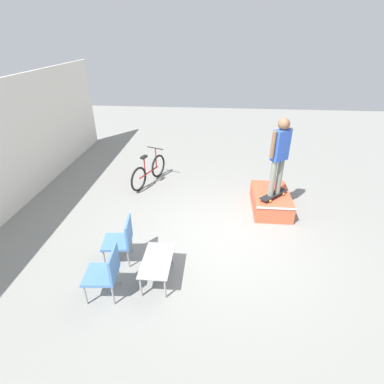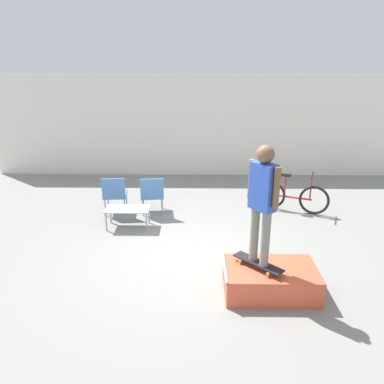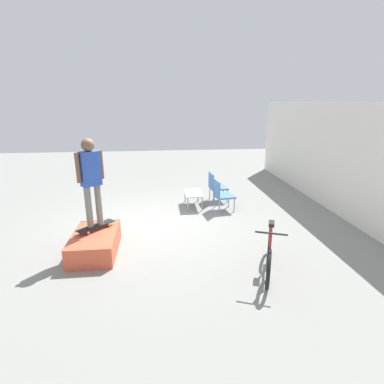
{
  "view_description": "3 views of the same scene",
  "coord_description": "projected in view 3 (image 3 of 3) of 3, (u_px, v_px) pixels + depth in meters",
  "views": [
    {
      "loc": [
        -5.2,
        0.23,
        3.94
      ],
      "look_at": [
        0.16,
        0.7,
        1.0
      ],
      "focal_mm": 28.0,
      "sensor_mm": 36.0,
      "label": 1
    },
    {
      "loc": [
        0.2,
        -6.13,
        3.43
      ],
      "look_at": [
        0.09,
        0.65,
        1.0
      ],
      "focal_mm": 35.0,
      "sensor_mm": 36.0,
      "label": 2
    },
    {
      "loc": [
        7.09,
        0.21,
        3.0
      ],
      "look_at": [
        0.41,
        0.96,
        0.96
      ],
      "focal_mm": 28.0,
      "sensor_mm": 36.0,
      "label": 3
    }
  ],
  "objects": [
    {
      "name": "ground_plane",
      "position": [
        153.0,
        225.0,
        7.59
      ],
      "size": [
        24.0,
        24.0,
        0.0
      ],
      "primitive_type": "plane",
      "color": "gray"
    },
    {
      "name": "patio_chair_right",
      "position": [
        221.0,
        193.0,
        8.45
      ],
      "size": [
        0.58,
        0.58,
        0.9
      ],
      "rotation": [
        0.0,
        0.0,
        3.27
      ],
      "color": "#99999E",
      "rests_on": "ground_plane"
    },
    {
      "name": "bicycle",
      "position": [
        269.0,
        253.0,
        5.4
      ],
      "size": [
        1.59,
        0.73,
        0.96
      ],
      "rotation": [
        0.0,
        0.0,
        -0.38
      ],
      "color": "black",
      "rests_on": "ground_plane"
    },
    {
      "name": "patio_chair_left",
      "position": [
        216.0,
        185.0,
        9.27
      ],
      "size": [
        0.56,
        0.56,
        0.9
      ],
      "rotation": [
        0.0,
        0.0,
        3.22
      ],
      "color": "#99999E",
      "rests_on": "ground_plane"
    },
    {
      "name": "coffee_table",
      "position": [
        193.0,
        194.0,
        8.83
      ],
      "size": [
        0.95,
        0.51,
        0.43
      ],
      "color": "#9E9EA3",
      "rests_on": "ground_plane"
    },
    {
      "name": "skate_ramp_box",
      "position": [
        95.0,
        243.0,
        6.15
      ],
      "size": [
        1.43,
        0.87,
        0.44
      ],
      "color": "#DB5638",
      "rests_on": "ground_plane"
    },
    {
      "name": "skateboard_on_ramp",
      "position": [
        96.0,
        226.0,
        6.25
      ],
      "size": [
        0.73,
        0.73,
        0.07
      ],
      "rotation": [
        0.0,
        0.0,
        -0.78
      ],
      "color": "black",
      "rests_on": "skate_ramp_box"
    },
    {
      "name": "person_skater",
      "position": [
        91.0,
        175.0,
        5.94
      ],
      "size": [
        0.39,
        0.47,
        1.81
      ],
      "rotation": [
        0.0,
        0.0,
        -0.92
      ],
      "color": "gray",
      "rests_on": "skateboard_on_ramp"
    },
    {
      "name": "house_wall_back",
      "position": [
        349.0,
        162.0,
        7.69
      ],
      "size": [
        12.0,
        0.06,
        3.0
      ],
      "color": "white",
      "rests_on": "ground_plane"
    }
  ]
}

